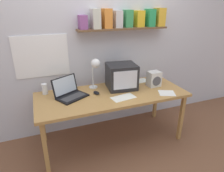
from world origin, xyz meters
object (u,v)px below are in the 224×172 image
Objects in this scene: computer_mouse at (96,93)px; loose_paper_near_monitor at (123,98)px; desk_lamp at (95,66)px; open_notebook at (141,81)px; crt_monitor at (121,76)px; corner_desk at (112,97)px; printed_handout at (167,93)px; juice_glass at (45,89)px; laptop at (69,92)px; space_heater at (154,79)px.

loose_paper_near_monitor is (0.27, -0.22, -0.01)m from computer_mouse.
desk_lamp is 1.96× the size of open_notebook.
crt_monitor reaches higher than open_notebook.
corner_desk is 0.19m from loose_paper_near_monitor.
corner_desk is 0.62m from open_notebook.
corner_desk is 0.69m from printed_handout.
crt_monitor is 0.41m from computer_mouse.
desk_lamp is (-0.15, 0.21, 0.36)m from corner_desk.
open_notebook is (0.75, 0.21, -0.01)m from computer_mouse.
desk_lamp is 0.69m from juice_glass.
juice_glass is 1.35m from open_notebook.
corner_desk is 4.31× the size of laptop.
space_heater is (0.44, -0.10, -0.06)m from crt_monitor.
corner_desk is at bearing -15.65° from computer_mouse.
laptop is 2.12× the size of space_heater.
desk_lamp reaches higher than crt_monitor.
open_notebook is at bearing -16.03° from desk_lamp.
juice_glass is 0.98m from loose_paper_near_monitor.
desk_lamp is 0.77m from open_notebook.
corner_desk is 7.47× the size of printed_handout.
printed_handout reaches higher than corner_desk.
juice_glass is (-0.97, 0.15, -0.10)m from crt_monitor.
juice_glass reaches higher than printed_handout.
printed_handout is (0.47, -0.37, -0.16)m from crt_monitor.
desk_lamp is 1.33× the size of loose_paper_near_monitor.
corner_desk is at bearing -138.31° from crt_monitor.
printed_handout is at bearing -87.09° from space_heater.
loose_paper_near_monitor is at bearing 172.38° from printed_handout.
juice_glass is at bearing 153.51° from desk_lamp.
laptop is at bearing 156.10° from loose_paper_near_monitor.
juice_glass is 0.65× the size of open_notebook.
juice_glass reaches higher than open_notebook.
corner_desk is 9.12× the size of space_heater.
juice_glass is (-0.64, 0.07, -0.25)m from desk_lamp.
open_notebook is at bearing 26.33° from crt_monitor.
space_heater is 0.98× the size of open_notebook.
laptop is at bearing 169.16° from corner_desk.
crt_monitor is at bearing 11.39° from computer_mouse.
printed_handout is at bearing -19.96° from juice_glass.
open_notebook is at bearing 25.18° from corner_desk.
computer_mouse reaches higher than open_notebook.
juice_glass is 0.54× the size of printed_handout.
space_heater is at bearing -32.54° from laptop.
computer_mouse is at bearing -124.97° from desk_lamp.
loose_paper_near_monitor is (-0.10, -0.29, -0.16)m from crt_monitor.
juice_glass is 0.64m from computer_mouse.
laptop is at bearing 173.26° from space_heater.
space_heater is (0.77, -0.18, -0.21)m from desk_lamp.
crt_monitor is 3.53× the size of computer_mouse.
loose_paper_near_monitor is at bearing -27.12° from juice_glass.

